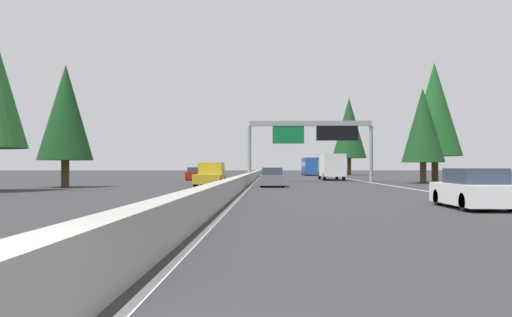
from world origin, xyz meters
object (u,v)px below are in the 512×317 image
Objects in this scene: conifer_right_near at (423,125)px; sedan_far_center at (272,178)px; oncoming_far at (211,175)px; conifer_left_near at (66,113)px; oncoming_near at (196,174)px; conifer_right_mid at (435,109)px; box_truck_near_right at (331,166)px; bus_distant_b at (310,166)px; conifer_right_far at (349,128)px; sign_gantry_overhead at (312,133)px; sedan_near_center at (473,190)px.

sedan_far_center is at bearing 120.95° from conifer_right_near.
oncoming_far is 11.77m from conifer_left_near.
conifer_right_mid is at bearing 72.31° from oncoming_near.
box_truck_near_right is 0.74× the size of bus_distant_b.
conifer_right_far is at bearing 160.92° from oncoming_far.
oncoming_near is at bearing -168.46° from oncoming_far.
box_truck_near_right is at bearing 168.07° from conifer_right_far.
conifer_right_far is (55.34, -19.14, 7.71)m from oncoming_far.
sign_gantry_overhead is 41.43m from bus_distant_b.
conifer_right_far reaches higher than bus_distant_b.
box_truck_near_right is 15.67m from oncoming_near.
conifer_left_near is at bearing -18.09° from oncoming_near.
oncoming_far is 0.40× the size of conifer_right_far.
conifer_right_mid is (-9.58, -8.95, 5.52)m from box_truck_near_right.
oncoming_far is 20.73m from conifer_right_near.
oncoming_near is (-1.77, 15.54, -0.93)m from box_truck_near_right.
oncoming_far is (-18.58, -3.79, 0.23)m from oncoming_near.
conifer_right_mid is 0.83× the size of conifer_right_far.
sedan_near_center and oncoming_near have the same top height.
conifer_left_near is (19.02, 22.63, 4.88)m from sedan_near_center.
conifer_right_near is at bearing -71.14° from conifer_left_near.
conifer_right_near is (-4.66, -9.82, 0.43)m from sign_gantry_overhead.
bus_distant_b is 46.50m from conifer_right_near.
bus_distant_b is 0.98× the size of conifer_right_mid.
bus_distant_b is 60.34m from conifer_left_near.
conifer_right_mid is (2.97, -2.01, 1.79)m from conifer_right_near.
sign_gantry_overhead is 2.88× the size of sedan_far_center.
sedan_far_center is 58.24m from conifer_right_far.
box_truck_near_right is 14.23m from conifer_right_mid.
conifer_right_mid reaches higher than sedan_near_center.
sign_gantry_overhead is at bearing -53.01° from conifer_left_near.
oncoming_far is (-12.46, 8.88, -4.00)m from sign_gantry_overhead.
bus_distant_b is at bearing -4.19° from sign_gantry_overhead.
sedan_near_center is 0.79× the size of oncoming_far.
bus_distant_b is (54.20, -7.11, 1.03)m from sedan_far_center.
oncoming_far is at bearing 83.58° from sedan_far_center.
box_truck_near_right is at bearing 179.74° from bus_distant_b.
sign_gantry_overhead is 1.44× the size of conifer_right_near.
box_truck_near_right is at bearing 96.49° from oncoming_near.
sedan_far_center is at bearing 19.33° from sedan_near_center.
oncoming_far is at bearing 167.50° from bus_distant_b.
conifer_right_mid is (11.31, -15.91, 6.45)m from sedan_far_center.
sedan_near_center is at bearing 21.70° from oncoming_near.
box_truck_near_right is 33.31m from bus_distant_b.
oncoming_near is 0.31× the size of conifer_right_far.
box_truck_near_right is at bearing 43.07° from conifer_right_mid.
sedan_near_center is 33.76m from conifer_right_mid.
oncoming_far is at bearing 29.58° from sedan_near_center.
conifer_right_near is (8.34, -13.91, 4.66)m from sedan_far_center.
conifer_right_far is 64.83m from conifer_left_near.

